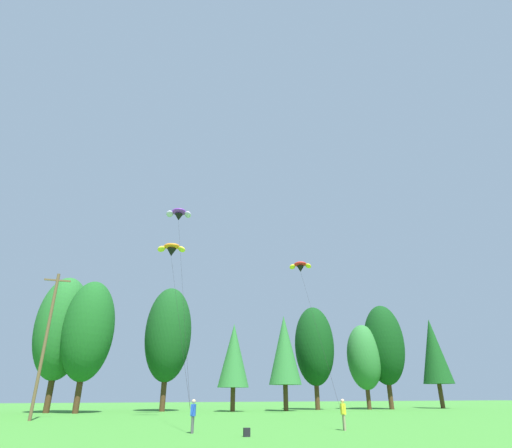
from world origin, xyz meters
TOP-DOWN VIEW (x-y plane):
  - treeline_tree_d at (-15.47, 58.96)m, footprint 5.98×5.98m
  - treeline_tree_e at (-12.31, 56.86)m, footprint 5.77×5.77m
  - treeline_tree_f at (-2.70, 59.39)m, footprint 5.92×5.92m
  - treeline_tree_g at (5.35, 56.20)m, footprint 3.89×3.89m
  - treeline_tree_h at (12.15, 55.70)m, footprint 4.19×4.19m
  - treeline_tree_i at (17.81, 58.14)m, footprint 5.51×5.51m
  - treeline_tree_j at (25.26, 57.20)m, footprint 4.88×4.88m
  - treeline_tree_k at (28.44, 56.56)m, footprint 5.68×5.68m
  - treeline_tree_l at (38.07, 57.42)m, footprint 4.47×4.47m
  - utility_pole at (-14.81, 44.05)m, footprint 2.20×0.26m
  - kite_flyer_near at (-4.64, 28.92)m, footprint 0.37×0.60m
  - kite_flyer_mid at (4.11, 27.90)m, footprint 0.35×0.60m
  - parafoil_kite_high_orange at (-5.02, 43.07)m, footprint 2.92×14.84m
  - parafoil_kite_mid_red_yellow at (9.80, 44.77)m, footprint 7.12×17.78m
  - parafoil_kite_far_purple at (-4.26, 45.90)m, footprint 2.93×17.68m
  - backpack at (-2.41, 26.20)m, footprint 0.34×0.27m

SIDE VIEW (x-z plane):
  - backpack at x=-2.41m, z-range 0.00..0.40m
  - kite_flyer_near at x=-4.64m, z-range 0.14..1.83m
  - kite_flyer_mid at x=4.11m, z-range 0.14..1.83m
  - utility_pole at x=-14.81m, z-range 0.27..12.30m
  - treeline_tree_g at x=5.35m, z-range 1.32..11.74m
  - treeline_tree_j at x=25.26m, z-range 1.20..12.62m
  - treeline_tree_h at x=12.15m, z-range 1.49..13.26m
  - treeline_tree_l at x=38.07m, z-range 1.65..14.70m
  - treeline_tree_i at x=17.81m, z-range 1.45..15.18m
  - treeline_tree_k at x=28.44m, z-range 1.52..15.89m
  - treeline_tree_e at x=-12.31m, z-range 1.55..16.27m
  - treeline_tree_f at x=-2.70m, z-range 1.61..16.85m
  - treeline_tree_d at x=-15.47m, z-range 1.63..17.10m
  - parafoil_kite_high_orange at x=-5.02m, z-range 7.84..22.52m
  - parafoil_kite_mid_red_yellow at x=9.80m, z-range 7.96..22.78m
  - parafoil_kite_far_purple at x=-4.26m, z-range 10.40..30.29m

